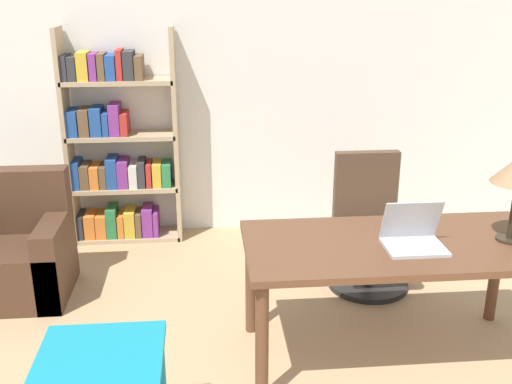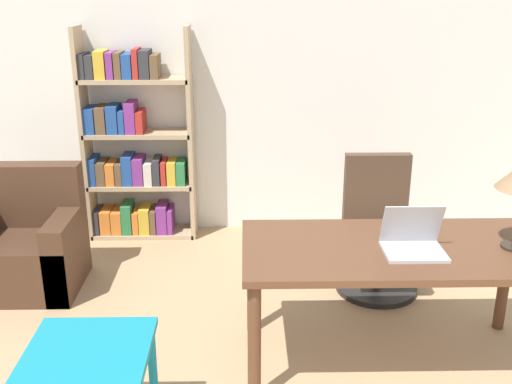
{
  "view_description": "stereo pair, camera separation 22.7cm",
  "coord_description": "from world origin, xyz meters",
  "px_view_note": "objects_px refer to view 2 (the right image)",
  "views": [
    {
      "loc": [
        -0.56,
        -0.53,
        2.1
      ],
      "look_at": [
        -0.27,
        2.64,
        0.98
      ],
      "focal_mm": 42.0,
      "sensor_mm": 36.0,
      "label": 1
    },
    {
      "loc": [
        -0.34,
        -0.54,
        2.1
      ],
      "look_at": [
        -0.27,
        2.64,
        0.98
      ],
      "focal_mm": 42.0,
      "sensor_mm": 36.0,
      "label": 2
    }
  ],
  "objects_px": {
    "desk": "(396,262)",
    "laptop": "(413,242)",
    "office_chair": "(378,234)",
    "bookshelf": "(133,150)",
    "side_table_blue": "(89,368)",
    "armchair": "(26,248)"
  },
  "relations": [
    {
      "from": "desk",
      "to": "laptop",
      "type": "xyz_separation_m",
      "value": [
        0.06,
        -0.06,
        0.15
      ]
    },
    {
      "from": "office_chair",
      "to": "desk",
      "type": "bearing_deg",
      "value": -96.83
    },
    {
      "from": "laptop",
      "to": "side_table_blue",
      "type": "distance_m",
      "value": 1.75
    },
    {
      "from": "desk",
      "to": "armchair",
      "type": "distance_m",
      "value": 2.63
    },
    {
      "from": "office_chair",
      "to": "bookshelf",
      "type": "relative_size",
      "value": 0.54
    },
    {
      "from": "armchair",
      "to": "desk",
      "type": "bearing_deg",
      "value": -22.05
    },
    {
      "from": "bookshelf",
      "to": "office_chair",
      "type": "bearing_deg",
      "value": -27.35
    },
    {
      "from": "desk",
      "to": "office_chair",
      "type": "xyz_separation_m",
      "value": [
        0.11,
        0.93,
        -0.24
      ]
    },
    {
      "from": "desk",
      "to": "laptop",
      "type": "relative_size",
      "value": 5.28
    },
    {
      "from": "laptop",
      "to": "side_table_blue",
      "type": "bearing_deg",
      "value": -158.81
    },
    {
      "from": "laptop",
      "to": "office_chair",
      "type": "relative_size",
      "value": 0.34
    },
    {
      "from": "office_chair",
      "to": "armchair",
      "type": "distance_m",
      "value": 2.53
    },
    {
      "from": "desk",
      "to": "armchair",
      "type": "relative_size",
      "value": 1.96
    },
    {
      "from": "desk",
      "to": "bookshelf",
      "type": "bearing_deg",
      "value": 133.02
    },
    {
      "from": "laptop",
      "to": "office_chair",
      "type": "height_order",
      "value": "laptop"
    },
    {
      "from": "desk",
      "to": "bookshelf",
      "type": "xyz_separation_m",
      "value": [
        -1.78,
        1.9,
        0.13
      ]
    },
    {
      "from": "laptop",
      "to": "bookshelf",
      "type": "xyz_separation_m",
      "value": [
        -1.84,
        1.97,
        -0.02
      ]
    },
    {
      "from": "bookshelf",
      "to": "armchair",
      "type": "bearing_deg",
      "value": -124.44
    },
    {
      "from": "desk",
      "to": "office_chair",
      "type": "height_order",
      "value": "office_chair"
    },
    {
      "from": "office_chair",
      "to": "bookshelf",
      "type": "xyz_separation_m",
      "value": [
        -1.89,
        0.98,
        0.36
      ]
    },
    {
      "from": "desk",
      "to": "bookshelf",
      "type": "height_order",
      "value": "bookshelf"
    },
    {
      "from": "side_table_blue",
      "to": "bookshelf",
      "type": "xyz_separation_m",
      "value": [
        -0.23,
        2.59,
        0.31
      ]
    }
  ]
}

